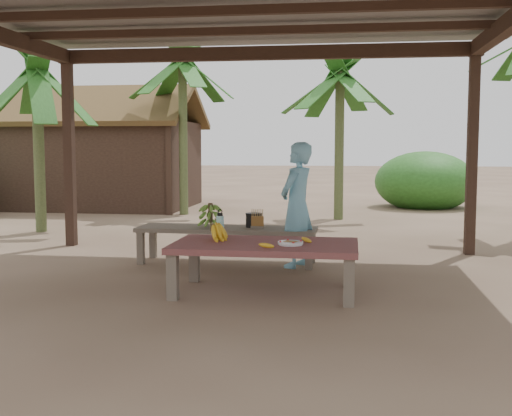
# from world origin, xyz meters

# --- Properties ---
(ground) EXTENTS (80.00, 80.00, 0.00)m
(ground) POSITION_xyz_m (0.00, 0.00, 0.00)
(ground) COLOR brown
(ground) RESTS_ON ground
(pavilion) EXTENTS (6.60, 5.60, 2.95)m
(pavilion) POSITION_xyz_m (-0.01, -0.01, 2.78)
(pavilion) COLOR black
(pavilion) RESTS_ON ground
(work_table) EXTENTS (1.81, 1.02, 0.50)m
(work_table) POSITION_xyz_m (0.38, -0.33, 0.43)
(work_table) COLOR brown
(work_table) RESTS_ON ground
(bench) EXTENTS (2.22, 0.67, 0.45)m
(bench) POSITION_xyz_m (-0.29, 1.19, 0.39)
(bench) COLOR brown
(bench) RESTS_ON ground
(ripe_banana_bunch) EXTENTS (0.36, 0.32, 0.19)m
(ripe_banana_bunch) POSITION_xyz_m (-0.18, -0.23, 0.59)
(ripe_banana_bunch) COLOR yellow
(ripe_banana_bunch) RESTS_ON work_table
(plate) EXTENTS (0.25, 0.25, 0.04)m
(plate) POSITION_xyz_m (0.64, -0.43, 0.52)
(plate) COLOR white
(plate) RESTS_ON work_table
(loose_banana_front) EXTENTS (0.15, 0.05, 0.04)m
(loose_banana_front) POSITION_xyz_m (0.43, -0.63, 0.52)
(loose_banana_front) COLOR yellow
(loose_banana_front) RESTS_ON work_table
(loose_banana_side) EXTENTS (0.14, 0.15, 0.04)m
(loose_banana_side) POSITION_xyz_m (0.78, -0.22, 0.52)
(loose_banana_side) COLOR yellow
(loose_banana_side) RESTS_ON work_table
(water_flask) EXTENTS (0.08, 0.08, 0.30)m
(water_flask) POSITION_xyz_m (-0.13, -0.05, 0.62)
(water_flask) COLOR #3BB4B8
(water_flask) RESTS_ON work_table
(green_banana_stalk) EXTENTS (0.28, 0.28, 0.31)m
(green_banana_stalk) POSITION_xyz_m (-0.49, 1.20, 0.61)
(green_banana_stalk) COLOR #598C2D
(green_banana_stalk) RESTS_ON bench
(cooking_pot) EXTENTS (0.20, 0.20, 0.17)m
(cooking_pot) POSITION_xyz_m (0.04, 1.24, 0.53)
(cooking_pot) COLOR black
(cooking_pot) RESTS_ON bench
(skewer_rack) EXTENTS (0.18, 0.09, 0.24)m
(skewer_rack) POSITION_xyz_m (0.10, 1.13, 0.57)
(skewer_rack) COLOR #A57F47
(skewer_rack) RESTS_ON bench
(woman) EXTENTS (0.55, 0.64, 1.49)m
(woman) POSITION_xyz_m (0.58, 1.09, 0.75)
(woman) COLOR #69ABC7
(woman) RESTS_ON ground
(hut) EXTENTS (4.40, 3.43, 2.85)m
(hut) POSITION_xyz_m (-4.50, 8.00, 1.10)
(hut) COLOR black
(hut) RESTS_ON ground
(banana_plant_n) EXTENTS (1.80, 1.80, 3.08)m
(banana_plant_n) POSITION_xyz_m (1.02, 6.19, 2.59)
(banana_plant_n) COLOR #596638
(banana_plant_n) RESTS_ON ground
(banana_plant_nw) EXTENTS (1.80, 1.80, 3.45)m
(banana_plant_nw) POSITION_xyz_m (-2.23, 6.63, 2.95)
(banana_plant_nw) COLOR #596638
(banana_plant_nw) RESTS_ON ground
(banana_plant_w) EXTENTS (1.80, 1.80, 2.89)m
(banana_plant_w) POSITION_xyz_m (-3.93, 3.63, 2.41)
(banana_plant_w) COLOR #596638
(banana_plant_w) RESTS_ON ground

